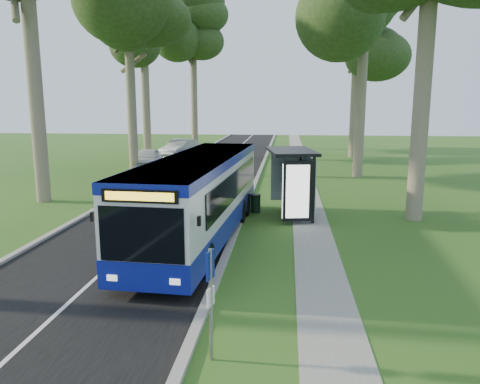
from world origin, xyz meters
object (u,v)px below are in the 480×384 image
Objects in this scene: litter_bin at (256,203)px; car_silver at (180,148)px; bus at (200,198)px; bus_shelter at (295,171)px; bus_stop_sign at (211,291)px; car_white at (148,159)px.

car_silver is at bearing 111.57° from litter_bin.
bus_shelter is at bearing 49.69° from bus.
bus reaches higher than car_silver.
bus_shelter reaches higher than litter_bin.
litter_bin is (-1.74, 0.99, -1.69)m from bus_shelter.
bus_stop_sign is 27.69m from car_white.
bus reaches higher than bus_shelter.
bus_stop_sign is 11.91m from bus_shelter.
bus_shelter is 24.61m from car_silver.
bus_shelter is at bearing -29.53° from litter_bin.
bus is 2.31× the size of car_silver.
bus is 5.14× the size of bus_stop_sign.
bus_shelter reaches higher than car_silver.
car_silver is (-8.45, 21.38, 0.42)m from litter_bin.
car_silver is (-8.44, 34.13, -0.60)m from bus_stop_sign.
car_silver is at bearing 108.03° from bus.
bus_shelter is (1.76, 11.76, 0.67)m from bus_stop_sign.
car_white is (-10.90, 14.37, -1.31)m from bus_shelter.
bus_stop_sign is 0.49× the size of car_white.
car_silver is at bearing 119.43° from bus_stop_sign.
bus_stop_sign is at bearing -74.44° from bus.
bus_stop_sign is at bearing -60.81° from car_silver.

